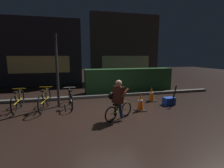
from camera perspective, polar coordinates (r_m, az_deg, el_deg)
ground_plane at (r=6.07m, az=-0.44°, el=-9.41°), size 40.00×40.00×0.00m
sidewalk_curb at (r=8.12m, az=-4.16°, el=-4.08°), size 12.00×0.24×0.12m
hedge_row at (r=9.33m, az=5.76°, el=1.28°), size 4.80×0.70×1.27m
storefront_left at (r=12.21m, az=-23.25°, el=9.79°), size 5.37×0.54×4.38m
storefront_right at (r=13.48m, az=4.46°, el=11.94°), size 5.41×0.54×5.10m
street_post at (r=6.81m, az=-18.02°, el=4.22°), size 0.10×0.10×2.79m
parked_bike_leftmost at (r=7.07m, az=-29.14°, el=-4.99°), size 0.46×1.65×0.76m
parked_bike_left_mid at (r=6.72m, az=-21.71°, el=-4.97°), size 0.46×1.75×0.81m
parked_bike_center_left at (r=6.80m, az=-13.80°, el=-4.68°), size 0.46×1.57×0.73m
traffic_cone_near at (r=6.22m, az=9.57°, el=-6.05°), size 0.36×0.36×0.65m
traffic_cone_far at (r=7.59m, az=13.15°, el=-3.33°), size 0.36×0.36×0.65m
blue_crate at (r=7.27m, az=18.63°, el=-5.47°), size 0.47×0.36×0.30m
cyclist at (r=5.25m, az=1.95°, el=-5.29°), size 1.05×0.64×1.25m
closed_umbrella at (r=7.03m, az=20.13°, el=-3.89°), size 0.32×0.19×0.82m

